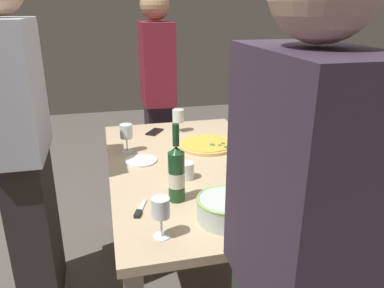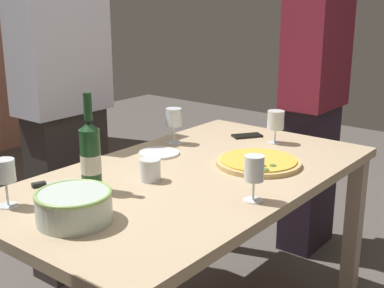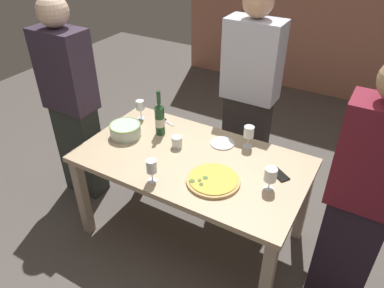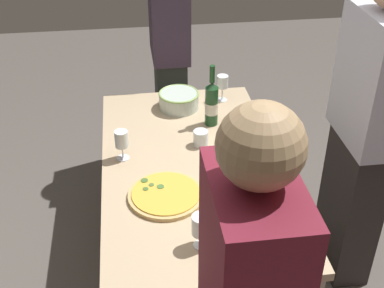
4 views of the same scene
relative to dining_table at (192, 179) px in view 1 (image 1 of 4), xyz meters
The scene contains 16 objects.
ground_plane 0.66m from the dining_table, ahead, with size 8.00×8.00×0.00m, color #57504B.
dining_table is the anchor object (origin of this frame).
pizza 0.31m from the dining_table, 32.04° to the right, with size 0.35×0.35×0.03m.
serving_bowl 0.60m from the dining_table, behind, with size 0.24×0.24×0.10m.
wine_bottle 0.47m from the dining_table, 156.91° to the left, with size 0.07×0.07×0.36m.
wine_glass_near_pizza 0.73m from the dining_table, 157.11° to the left, with size 0.07×0.07×0.16m.
wine_glass_by_bottle 0.41m from the dining_table, 105.55° to the right, with size 0.07×0.07×0.16m.
wine_glass_far_left 0.48m from the dining_table, 49.82° to the left, with size 0.07×0.07×0.17m.
wine_glass_far_right 0.62m from the dining_table, ahead, with size 0.08×0.08×0.16m.
cup_amber 0.23m from the dining_table, 157.58° to the left, with size 0.08×0.08×0.08m, color white.
side_plate 0.31m from the dining_table, 68.78° to the left, with size 0.18×0.18×0.01m, color white.
cell_phone 0.61m from the dining_table, 11.73° to the left, with size 0.07×0.14×0.01m, color black.
pizza_knife 0.56m from the dining_table, 142.88° to the left, with size 0.15×0.07×0.02m.
person_host 1.15m from the dining_table, behind, with size 0.42×0.24×1.73m.
person_guest_left 1.12m from the dining_table, ahead, with size 0.39×0.24×1.69m.
person_guest_right 0.90m from the dining_table, 85.96° to the left, with size 0.45×0.24×1.76m.
Camera 1 is at (-1.86, 0.44, 1.58)m, focal length 35.30 mm.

